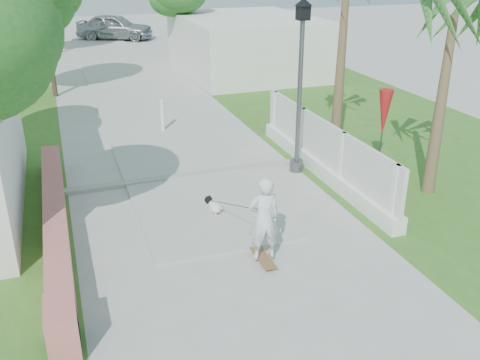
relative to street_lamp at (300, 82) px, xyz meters
name	(u,v)px	position (x,y,z in m)	size (l,w,h in m)	color
ground	(276,313)	(-2.90, -5.50, -2.43)	(90.00, 90.00, 0.00)	#B7B7B2
path_strip	(118,71)	(-2.90, 14.50, -2.40)	(3.20, 36.00, 0.06)	#B7B7B2
curb	(187,176)	(-2.90, 0.50, -2.38)	(6.50, 0.25, 0.10)	#999993
grass_right	(377,128)	(4.10, 2.50, -2.42)	(8.00, 20.00, 0.01)	#3D6921
pink_wall	(56,230)	(-6.20, -1.95, -2.11)	(0.45, 8.20, 0.80)	#BE6A61
lattice_fence	(322,156)	(0.50, -0.50, -1.88)	(0.35, 7.00, 1.50)	white
building_right	(247,44)	(3.10, 12.50, -1.13)	(6.00, 8.00, 2.60)	silver
street_lamp	(300,82)	(0.00, 0.00, 0.00)	(0.44, 0.44, 4.44)	#59595E
bollard	(162,115)	(-2.70, 4.50, -1.84)	(0.14, 0.14, 1.09)	white
patio_umbrella	(384,114)	(1.90, -1.00, -0.74)	(0.36, 0.36, 2.30)	#59595E
palm_near	(453,26)	(2.50, -2.30, 1.53)	(1.80, 1.80, 4.70)	brown
skateboarder	(255,215)	(-2.59, -3.67, -1.56)	(0.63, 2.83, 1.75)	brown
dog	(214,205)	(-2.84, -1.76, -2.20)	(0.43, 0.58, 0.42)	white
parked_car	(115,27)	(-1.70, 24.71, -1.60)	(1.96, 4.87, 1.66)	#9DA0A5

